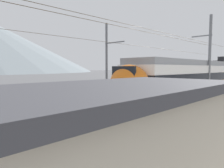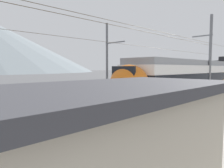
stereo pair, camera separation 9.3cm
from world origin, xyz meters
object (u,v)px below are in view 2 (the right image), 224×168
train_near_platform (208,77)px  potted_plant_platform_edge (190,109)px  platform_sign (185,94)px  passenger_walking (106,144)px  handbag_beside_passenger (117,162)px  train_far_track (205,74)px  catenary_mast_far_side (108,59)px  platform_shelter (115,161)px  catenary_mast_mid (209,58)px

train_near_platform → potted_plant_platform_edge: bearing=-164.5°
platform_sign → passenger_walking: size_ratio=1.29×
platform_sign → potted_plant_platform_edge: size_ratio=2.28×
passenger_walking → potted_plant_platform_edge: passenger_walking is taller
platform_sign → handbag_beside_passenger: (-5.28, -0.53, -1.44)m
train_far_track → catenary_mast_far_side: (-20.44, 2.12, 1.84)m
train_far_track → potted_plant_platform_edge: bearing=-161.0°
platform_sign → platform_shelter: (-7.05, -2.17, -0.27)m
passenger_walking → platform_shelter: 1.82m
passenger_walking → potted_plant_platform_edge: (7.78, 1.34, -0.40)m
platform_shelter → handbag_beside_passenger: bearing=42.8°
platform_shelter → potted_plant_platform_edge: bearing=17.1°
catenary_mast_mid → passenger_walking: bearing=-168.5°
catenary_mast_mid → catenary_mast_far_side: (-4.01, 8.57, 0.01)m
train_near_platform → passenger_walking: train_near_platform is taller
train_near_platform → handbag_beside_passenger: bearing=-167.1°
handbag_beside_passenger → train_near_platform: bearing=12.9°
train_near_platform → platform_shelter: size_ratio=5.86×
catenary_mast_mid → passenger_walking: size_ratio=27.73×
train_far_track → handbag_beside_passenger: train_far_track is taller
catenary_mast_far_side → potted_plant_platform_edge: bearing=-108.0°
train_near_platform → passenger_walking: bearing=-166.8°
passenger_walking → handbag_beside_passenger: (0.67, 0.25, -0.78)m
platform_shelter → train_far_track: bearing=18.5°
train_far_track → handbag_beside_passenger: 32.30m
train_far_track → passenger_walking: 32.98m
handbag_beside_passenger → platform_shelter: (-1.77, -1.64, 1.17)m
train_near_platform → catenary_mast_far_side: (-7.82, 7.20, 1.85)m
catenary_mast_mid → potted_plant_platform_edge: catenary_mast_mid is taller
handbag_beside_passenger → passenger_walking: bearing=-159.6°
train_near_platform → handbag_beside_passenger: size_ratio=62.15×
train_near_platform → catenary_mast_mid: bearing=-160.2°
catenary_mast_far_side → train_near_platform: bearing=-42.6°
train_far_track → passenger_walking: bearing=-163.2°
catenary_mast_mid → catenary_mast_far_side: catenary_mast_far_side is taller
catenary_mast_mid → platform_shelter: size_ratio=10.03×
train_far_track → catenary_mast_far_side: size_ratio=0.71×
train_far_track → platform_shelter: 34.45m
train_far_track → potted_plant_platform_edge: 25.18m
train_near_platform → catenary_mast_far_side: 10.79m
platform_sign → handbag_beside_passenger: size_ratio=4.94×
catenary_mast_far_side → handbag_beside_passenger: 15.87m
train_near_platform → potted_plant_platform_edge: train_near_platform is taller
platform_sign → catenary_mast_mid: bearing=14.0°
platform_sign → passenger_walking: bearing=-172.6°
train_far_track → catenary_mast_far_side: bearing=174.1°
passenger_walking → potted_plant_platform_edge: 7.91m
passenger_walking → potted_plant_platform_edge: bearing=9.8°
handbag_beside_passenger → platform_shelter: 2.69m
train_near_platform → catenary_mast_mid: catenary_mast_mid is taller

